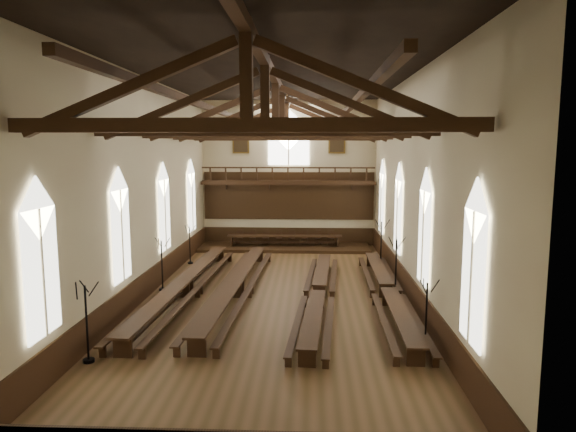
# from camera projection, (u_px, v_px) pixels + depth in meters

# --- Properties ---
(ground) EXTENTS (26.00, 26.00, 0.00)m
(ground) POSITION_uv_depth(u_px,v_px,m) (276.00, 299.00, 23.33)
(ground) COLOR brown
(ground) RESTS_ON ground
(room_walls) EXTENTS (26.00, 26.00, 26.00)m
(room_walls) POSITION_uv_depth(u_px,v_px,m) (276.00, 156.00, 22.45)
(room_walls) COLOR beige
(room_walls) RESTS_ON ground
(wainscot_band) EXTENTS (12.00, 26.00, 1.20)m
(wainscot_band) POSITION_uv_depth(u_px,v_px,m) (276.00, 286.00, 23.25)
(wainscot_band) COLOR #351D0F
(wainscot_band) RESTS_ON ground
(side_windows) EXTENTS (11.85, 19.80, 4.50)m
(side_windows) POSITION_uv_depth(u_px,v_px,m) (276.00, 217.00, 22.82)
(side_windows) COLOR silver
(side_windows) RESTS_ON room_walls
(end_window) EXTENTS (2.80, 0.12, 3.80)m
(end_window) POSITION_uv_depth(u_px,v_px,m) (289.00, 141.00, 35.12)
(end_window) COLOR white
(end_window) RESTS_ON room_walls
(minstrels_gallery) EXTENTS (11.80, 1.24, 3.70)m
(minstrels_gallery) POSITION_uv_depth(u_px,v_px,m) (288.00, 190.00, 35.33)
(minstrels_gallery) COLOR #331A10
(minstrels_gallery) RESTS_ON room_walls
(portraits) EXTENTS (7.75, 0.09, 1.45)m
(portraits) POSITION_uv_depth(u_px,v_px,m) (289.00, 143.00, 35.13)
(portraits) COLOR brown
(portraits) RESTS_ON room_walls
(roof_trusses) EXTENTS (11.70, 25.70, 2.80)m
(roof_trusses) POSITION_uv_depth(u_px,v_px,m) (275.00, 115.00, 22.22)
(roof_trusses) COLOR #331A10
(roof_trusses) RESTS_ON room_walls
(refectory_row_a) EXTENTS (1.95, 14.99, 0.81)m
(refectory_row_a) POSITION_uv_depth(u_px,v_px,m) (185.00, 283.00, 23.75)
(refectory_row_a) COLOR #331A10
(refectory_row_a) RESTS_ON ground
(refectory_row_b) EXTENTS (1.89, 14.89, 0.80)m
(refectory_row_b) POSITION_uv_depth(u_px,v_px,m) (236.00, 283.00, 23.76)
(refectory_row_b) COLOR #331A10
(refectory_row_b) RESTS_ON ground
(refectory_row_c) EXTENTS (1.88, 14.11, 0.71)m
(refectory_row_c) POSITION_uv_depth(u_px,v_px,m) (319.00, 292.00, 22.62)
(refectory_row_c) COLOR #331A10
(refectory_row_c) RESTS_ON ground
(refectory_row_d) EXTENTS (1.59, 14.29, 0.74)m
(refectory_row_d) POSITION_uv_depth(u_px,v_px,m) (388.00, 290.00, 22.82)
(refectory_row_d) COLOR #331A10
(refectory_row_d) RESTS_ON ground
(dais) EXTENTS (11.40, 3.04, 0.20)m
(dais) POSITION_uv_depth(u_px,v_px,m) (285.00, 247.00, 34.61)
(dais) COLOR #351D0F
(dais) RESTS_ON ground
(high_table) EXTENTS (7.73, 1.12, 0.72)m
(high_table) POSITION_uv_depth(u_px,v_px,m) (285.00, 237.00, 34.51)
(high_table) COLOR #331A10
(high_table) RESTS_ON dais
(high_chairs) EXTENTS (6.74, 0.45, 0.96)m
(high_chairs) POSITION_uv_depth(u_px,v_px,m) (285.00, 236.00, 35.27)
(high_chairs) COLOR #331A10
(high_chairs) RESTS_ON dais
(candelabrum_left_near) EXTENTS (0.73, 0.83, 2.68)m
(candelabrum_left_near) POSITION_uv_depth(u_px,v_px,m) (87.00, 338.00, 16.38)
(candelabrum_left_near) COLOR black
(candelabrum_left_near) RESTS_ON ground
(candelabrum_left_mid) EXTENTS (0.77, 0.75, 2.57)m
(candelabrum_left_mid) POSITION_uv_depth(u_px,v_px,m) (162.00, 274.00, 24.58)
(candelabrum_left_mid) COLOR black
(candelabrum_left_mid) RESTS_ON ground
(candelabrum_left_far) EXTENTS (0.66, 0.71, 2.32)m
(candelabrum_left_far) POSITION_uv_depth(u_px,v_px,m) (190.00, 252.00, 30.20)
(candelabrum_left_far) COLOR black
(candelabrum_left_far) RESTS_ON ground
(candelabrum_right_near) EXTENTS (0.70, 0.72, 2.41)m
(candelabrum_right_near) POSITION_uv_depth(u_px,v_px,m) (426.00, 326.00, 17.67)
(candelabrum_right_near) COLOR black
(candelabrum_right_near) RESTS_ON ground
(candelabrum_right_mid) EXTENTS (0.82, 0.77, 2.71)m
(candelabrum_right_mid) POSITION_uv_depth(u_px,v_px,m) (396.00, 277.00, 24.01)
(candelabrum_right_mid) COLOR black
(candelabrum_right_mid) RESTS_ON ground
(candelabrum_right_far) EXTENTS (0.84, 0.82, 2.80)m
(candelabrum_right_far) POSITION_uv_depth(u_px,v_px,m) (381.00, 253.00, 29.15)
(candelabrum_right_far) COLOR black
(candelabrum_right_far) RESTS_ON ground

